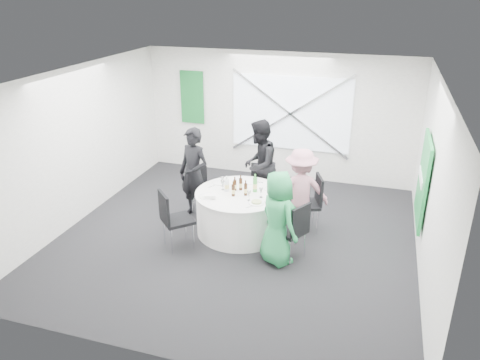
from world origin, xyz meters
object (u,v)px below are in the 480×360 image
(person_woman_green, at_px, (278,218))
(clear_water_bottle, at_px, (227,185))
(banquet_table, at_px, (240,212))
(person_man_back_left, at_px, (194,174))
(chair_back, at_px, (259,183))
(chair_front_right, at_px, (294,227))
(chair_front_left, at_px, (172,216))
(chair_back_right, at_px, (311,199))
(chair_back_left, at_px, (203,187))
(green_water_bottle, at_px, (255,185))
(person_man_back, at_px, (259,165))
(person_woman_pink, at_px, (300,191))

(person_woman_green, height_order, clear_water_bottle, person_woman_green)
(banquet_table, relative_size, clear_water_bottle, 5.64)
(banquet_table, distance_m, person_man_back_left, 1.15)
(banquet_table, height_order, chair_back, chair_back)
(chair_front_right, height_order, chair_front_left, chair_front_left)
(chair_back_right, relative_size, chair_front_right, 1.05)
(chair_front_right, bearing_deg, chair_back_left, -90.35)
(chair_front_right, relative_size, green_water_bottle, 3.04)
(chair_back_right, height_order, person_man_back, person_man_back)
(person_man_back, xyz_separation_m, person_woman_green, (0.80, -1.85, -0.11))
(chair_front_right, xyz_separation_m, green_water_bottle, (-0.85, 0.74, 0.31))
(chair_front_right, xyz_separation_m, person_woman_pink, (-0.09, 0.96, 0.20))
(chair_front_left, bearing_deg, chair_front_right, -126.65)
(chair_back_left, relative_size, green_water_bottle, 2.75)
(green_water_bottle, bearing_deg, chair_front_left, -138.70)
(chair_back, bearing_deg, person_man_back, 101.79)
(person_woman_green, bearing_deg, green_water_bottle, -13.53)
(person_man_back, bearing_deg, chair_back_left, -56.77)
(person_man_back_left, xyz_separation_m, person_woman_green, (1.83, -1.07, -0.10))
(person_woman_green, distance_m, clear_water_bottle, 1.32)
(clear_water_bottle, bearing_deg, green_water_bottle, 14.16)
(chair_back_left, bearing_deg, chair_front_right, -89.59)
(clear_water_bottle, bearing_deg, chair_back_right, 17.37)
(banquet_table, relative_size, chair_back_right, 1.52)
(banquet_table, height_order, green_water_bottle, green_water_bottle)
(person_man_back_left, height_order, person_woman_pink, person_man_back_left)
(chair_front_right, distance_m, clear_water_bottle, 1.49)
(chair_front_right, bearing_deg, banquet_table, -90.00)
(chair_back_right, distance_m, chair_front_right, 1.06)
(banquet_table, distance_m, chair_back_left, 1.06)
(person_man_back_left, bearing_deg, person_woman_pink, 18.88)
(person_man_back_left, relative_size, person_woman_green, 1.13)
(person_woman_green, bearing_deg, clear_water_bottle, 6.79)
(person_man_back_left, xyz_separation_m, person_man_back, (1.03, 0.78, 0.01))
(chair_front_right, bearing_deg, person_woman_green, -30.63)
(chair_back, bearing_deg, banquet_table, -90.00)
(person_man_back_left, distance_m, clear_water_bottle, 0.82)
(chair_back, relative_size, chair_front_right, 0.89)
(chair_back, bearing_deg, person_man_back_left, -141.70)
(chair_back_left, bearing_deg, clear_water_bottle, -97.87)
(chair_back_right, height_order, person_man_back_left, person_man_back_left)
(person_woman_pink, bearing_deg, chair_back, -57.00)
(banquet_table, height_order, person_man_back_left, person_man_back_left)
(green_water_bottle, bearing_deg, banquet_table, -151.65)
(chair_back_left, distance_m, green_water_bottle, 1.27)
(chair_front_right, distance_m, person_man_back_left, 2.29)
(banquet_table, height_order, chair_front_left, chair_front_left)
(person_woman_green, distance_m, green_water_bottle, 1.07)
(banquet_table, xyz_separation_m, chair_back, (0.05, 1.08, 0.13))
(chair_back_left, xyz_separation_m, person_woman_green, (1.75, -1.28, 0.25))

